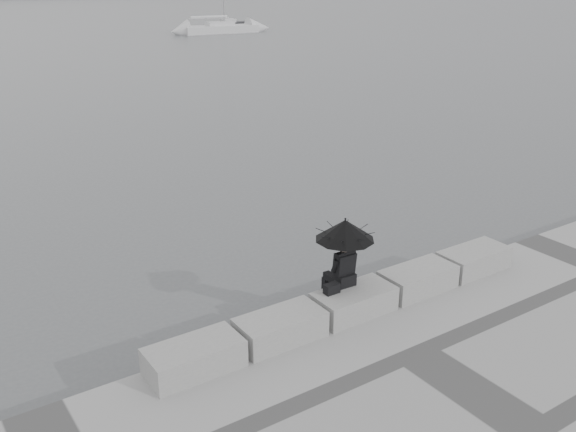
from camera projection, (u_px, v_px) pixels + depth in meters
ground at (338, 326)px, 12.97m from camera, size 360.00×360.00×0.00m
stone_block_far_left at (194, 358)px, 10.58m from camera, size 1.60×0.80×0.50m
stone_block_left at (280, 328)px, 11.47m from camera, size 1.60×0.80×0.50m
stone_block_centre at (354, 302)px, 12.35m from camera, size 1.60×0.80×0.50m
stone_block_right at (418, 280)px, 13.24m from camera, size 1.60×0.80×0.50m
stone_block_far_right at (473, 260)px, 14.12m from camera, size 1.60×0.80×0.50m
seated_person at (345, 237)px, 12.14m from camera, size 1.15×1.15×1.39m
bag at (332, 289)px, 12.13m from camera, size 0.30×0.17×0.19m
sailboat_right at (220, 28)px, 70.15m from camera, size 8.49×3.37×12.90m
small_motorboat at (234, 25)px, 76.95m from camera, size 5.32×1.68×1.10m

